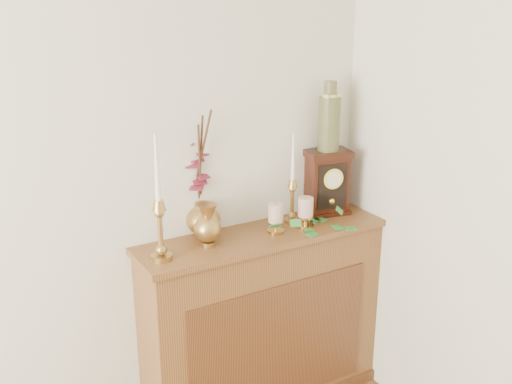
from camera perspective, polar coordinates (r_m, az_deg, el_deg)
console_shelf at (r=3.03m, az=0.77°, el=-12.52°), size 1.24×0.34×0.93m
candlestick_left at (r=2.49m, az=-9.17°, el=-2.68°), size 0.09×0.09×0.54m
candlestick_center at (r=2.88m, az=3.48°, el=-0.21°), size 0.07×0.07×0.44m
bud_vase at (r=2.63m, az=-4.64°, el=-3.22°), size 0.12×0.12×0.20m
ginger_jar at (r=2.73m, az=-5.56°, el=1.35°), size 0.24×0.26×0.59m
pillar_candle_left at (r=2.77m, az=1.90°, el=-2.36°), size 0.08×0.08×0.15m
pillar_candle_right at (r=2.85m, az=4.74°, el=-1.79°), size 0.08×0.08×0.16m
ivy_garland at (r=2.82m, az=5.12°, el=-3.40°), size 0.41×0.22×0.09m
mantel_clock at (r=3.02m, az=6.78°, el=0.89°), size 0.24×0.19×0.33m
ceramic_vase at (r=2.94m, az=6.99°, el=6.83°), size 0.11×0.11×0.34m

